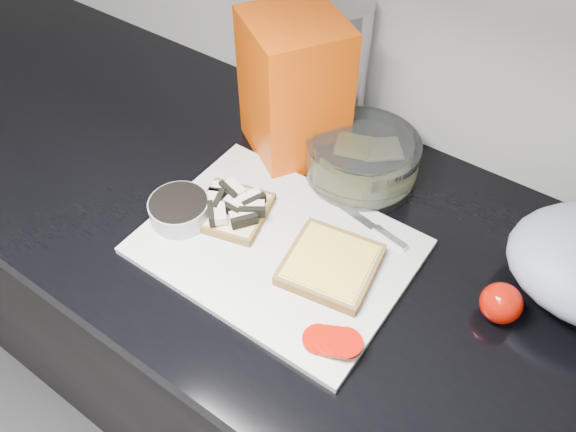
{
  "coord_description": "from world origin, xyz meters",
  "views": [
    {
      "loc": [
        0.21,
        0.7,
        1.58
      ],
      "look_at": [
        -0.11,
        1.17,
        0.95
      ],
      "focal_mm": 35.0,
      "sensor_mm": 36.0,
      "label": 1
    }
  ],
  "objects_px": {
    "cutting_board": "(277,247)",
    "glass_bowl": "(362,160)",
    "bread_bag": "(294,89)",
    "steel_canister": "(339,70)"
  },
  "relations": [
    {
      "from": "glass_bowl",
      "to": "bread_bag",
      "type": "distance_m",
      "value": 0.17
    },
    {
      "from": "cutting_board",
      "to": "glass_bowl",
      "type": "xyz_separation_m",
      "value": [
        0.02,
        0.22,
        0.03
      ]
    },
    {
      "from": "steel_canister",
      "to": "bread_bag",
      "type": "bearing_deg",
      "value": -107.32
    },
    {
      "from": "bread_bag",
      "to": "steel_canister",
      "type": "xyz_separation_m",
      "value": [
        0.03,
        0.1,
        -0.0
      ]
    },
    {
      "from": "glass_bowl",
      "to": "bread_bag",
      "type": "bearing_deg",
      "value": 179.02
    },
    {
      "from": "cutting_board",
      "to": "bread_bag",
      "type": "bearing_deg",
      "value": 118.61
    },
    {
      "from": "glass_bowl",
      "to": "bread_bag",
      "type": "relative_size",
      "value": 0.76
    },
    {
      "from": "steel_canister",
      "to": "cutting_board",
      "type": "bearing_deg",
      "value": -74.13
    },
    {
      "from": "bread_bag",
      "to": "glass_bowl",
      "type": "bearing_deg",
      "value": 31.47
    },
    {
      "from": "cutting_board",
      "to": "glass_bowl",
      "type": "relative_size",
      "value": 2.08
    }
  ]
}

